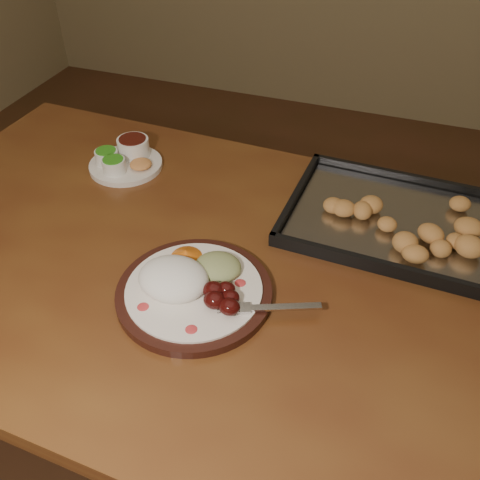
% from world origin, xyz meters
% --- Properties ---
extents(ground, '(4.00, 4.00, 0.00)m').
position_xyz_m(ground, '(0.00, 0.00, 0.00)').
color(ground, '#532C1C').
rests_on(ground, ground).
extents(dining_table, '(1.54, 0.96, 0.75)m').
position_xyz_m(dining_table, '(-0.00, -0.26, 0.65)').
color(dining_table, brown).
rests_on(dining_table, ground).
extents(dinner_plate, '(0.38, 0.29, 0.07)m').
position_xyz_m(dinner_plate, '(0.00, -0.36, 0.77)').
color(dinner_plate, black).
rests_on(dinner_plate, dining_table).
extents(condiment_saucer, '(0.18, 0.18, 0.06)m').
position_xyz_m(condiment_saucer, '(-0.33, -0.01, 0.77)').
color(condiment_saucer, silver).
rests_on(condiment_saucer, dining_table).
extents(baking_tray, '(0.47, 0.36, 0.05)m').
position_xyz_m(baking_tray, '(0.33, -0.02, 0.77)').
color(baking_tray, black).
rests_on(baking_tray, dining_table).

